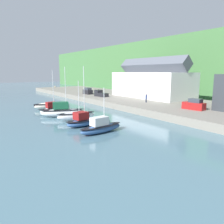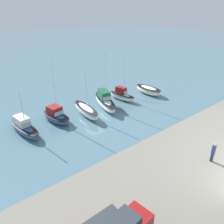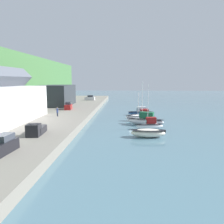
{
  "view_description": "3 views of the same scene",
  "coord_description": "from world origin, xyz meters",
  "views": [
    {
      "loc": [
        36.09,
        -18.34,
        8.61
      ],
      "look_at": [
        4.45,
        3.88,
        1.52
      ],
      "focal_mm": 35.0,
      "sensor_mm": 36.0,
      "label": 1
    },
    {
      "loc": [
        17.59,
        25.79,
        15.51
      ],
      "look_at": [
        -0.54,
        3.76,
        2.07
      ],
      "focal_mm": 35.0,
      "sensor_mm": 36.0,
      "label": 2
    },
    {
      "loc": [
        -51.84,
        2.62,
        9.85
      ],
      "look_at": [
        1.68,
        5.55,
        2.05
      ],
      "focal_mm": 35.0,
      "sensor_mm": 36.0,
      "label": 3
    }
  ],
  "objects": [
    {
      "name": "ground_plane",
      "position": [
        0.0,
        0.0,
        0.0
      ],
      "size": [
        320.0,
        320.0,
        0.0
      ],
      "primitive_type": "plane",
      "color": "slate"
    },
    {
      "name": "moored_boat_0",
      "position": [
        -14.5,
        -1.66,
        0.8
      ],
      "size": [
        2.41,
        6.11,
        1.52
      ],
      "rotation": [
        0.0,
        0.0,
        -0.0
      ],
      "color": "white",
      "rests_on": "ground_plane"
    },
    {
      "name": "moored_boat_1",
      "position": [
        -8.22,
        -2.65,
        0.92
      ],
      "size": [
        2.4,
        5.82,
        9.06
      ],
      "rotation": [
        0.0,
        0.0,
        0.16
      ],
      "color": "white",
      "rests_on": "ground_plane"
    },
    {
      "name": "moored_boat_2",
      "position": [
        -3.75,
        -2.14,
        1.09
      ],
      "size": [
        4.8,
        8.79,
        9.55
      ],
      "rotation": [
        0.0,
        0.0,
        -0.33
      ],
      "color": "silver",
      "rests_on": "ground_plane"
    },
    {
      "name": "moored_boat_3",
      "position": [
        0.66,
        -1.35,
        0.84
      ],
      "size": [
        2.6,
        7.38,
        7.12
      ],
      "rotation": [
        0.0,
        0.0,
        -0.11
      ],
      "color": "white",
      "rests_on": "ground_plane"
    },
    {
      "name": "moored_boat_4",
      "position": [
        5.29,
        -2.57,
        0.87
      ],
      "size": [
        3.12,
        6.11,
        9.51
      ],
      "rotation": [
        0.0,
        0.0,
        0.13
      ],
      "color": "#33568E",
      "rests_on": "ground_plane"
    },
    {
      "name": "moored_boat_5",
      "position": [
        10.29,
        -2.15,
        0.85
      ],
      "size": [
        2.75,
        7.43,
        6.46
      ],
      "rotation": [
        0.0,
        0.0,
        0.12
      ],
      "color": "#33568E",
      "rests_on": "ground_plane"
    },
    {
      "name": "person_on_quay",
      "position": [
        -1.75,
        18.28,
        2.51
      ],
      "size": [
        0.4,
        0.4,
        2.14
      ],
      "color": "#232838",
      "rests_on": "quay_promenade"
    }
  ]
}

